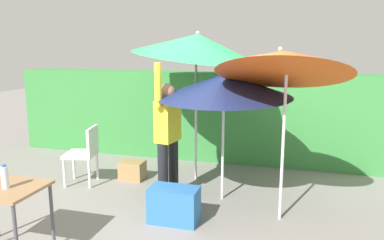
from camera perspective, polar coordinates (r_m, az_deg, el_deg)
The scene contains 11 objects.
ground_plane at distance 5.09m, azimuth -0.95°, elevation -12.89°, with size 24.00×24.00×0.00m, color gray.
hedge_row at distance 6.95m, azimuth 4.39°, elevation 0.62°, with size 8.00×0.70×1.61m, color #38843D.
umbrella_rainbow at distance 4.38m, azimuth 13.81°, elevation 8.50°, with size 1.55×1.56×2.26m.
umbrella_orange at distance 4.91m, azimuth 4.96°, elevation 5.31°, with size 1.79×1.80×1.78m.
umbrella_yellow at distance 5.68m, azimuth 0.75°, elevation 11.31°, with size 1.98×1.95×2.41m.
person_vendor at distance 5.02m, azimuth -3.73°, elevation -1.97°, with size 0.29×0.56×1.88m.
chair_plastic at distance 5.90m, azimuth -16.09°, elevation -4.64°, with size 0.52×0.52×0.89m.
cooler_box at distance 4.57m, azimuth -2.73°, elevation -12.84°, with size 0.59×0.33×0.43m, color #2D6BB7.
crate_cardboard at distance 6.04m, azimuth -9.11°, elevation -7.60°, with size 0.38×0.29×0.29m, color #9E7A4C.
folding_table at distance 4.19m, azimuth -27.07°, elevation -10.15°, with size 0.80×0.60×0.72m.
bottle_water at distance 4.05m, azimuth -26.73°, elevation -7.82°, with size 0.07×0.07×0.24m.
Camera 1 is at (1.35, -4.45, 2.07)m, focal length 34.84 mm.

